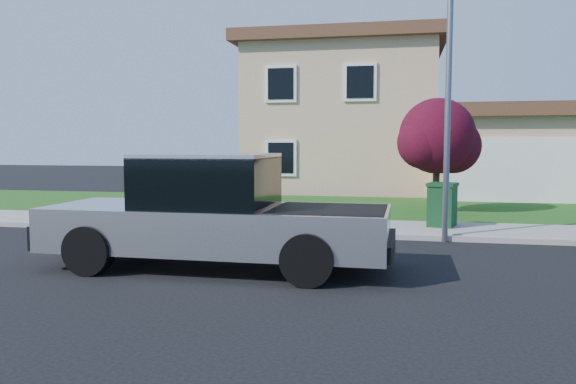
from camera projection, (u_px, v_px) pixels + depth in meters
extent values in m
plane|color=black|center=(256.00, 260.00, 10.56)|extent=(80.00, 80.00, 0.00)
cube|color=gray|center=(328.00, 234.00, 13.19)|extent=(40.00, 0.20, 0.12)
cube|color=gray|center=(334.00, 227.00, 14.26)|extent=(40.00, 2.00, 0.15)
cube|color=#254D16|center=(350.00, 208.00, 18.66)|extent=(40.00, 7.00, 0.10)
cube|color=tan|center=(346.00, 122.00, 26.88)|extent=(8.00, 9.00, 6.40)
cube|color=tan|center=(498.00, 158.00, 22.80)|extent=(5.50, 6.00, 3.20)
cube|color=white|center=(512.00, 170.00, 19.89)|extent=(4.60, 0.12, 2.30)
cube|color=#4C2D1E|center=(346.00, 50.00, 26.58)|extent=(8.80, 9.80, 0.50)
cube|color=#4C2D1E|center=(499.00, 113.00, 22.65)|extent=(6.20, 6.80, 0.50)
cube|color=white|center=(281.00, 84.00, 22.75)|extent=(1.30, 0.10, 1.50)
cube|color=white|center=(360.00, 82.00, 22.12)|extent=(1.30, 0.10, 1.50)
cube|color=black|center=(281.00, 158.00, 23.01)|extent=(1.30, 0.10, 1.50)
cylinder|color=black|center=(89.00, 250.00, 9.37)|extent=(0.84, 0.32, 0.84)
cylinder|color=black|center=(142.00, 232.00, 11.24)|extent=(0.84, 0.32, 0.84)
cylinder|color=black|center=(307.00, 260.00, 8.61)|extent=(0.84, 0.32, 0.84)
cylinder|color=black|center=(325.00, 239.00, 10.48)|extent=(0.84, 0.32, 0.84)
cube|color=silver|center=(218.00, 227.00, 9.88)|extent=(5.97, 2.13, 0.75)
cube|color=black|center=(209.00, 182.00, 9.85)|extent=(2.21, 1.96, 0.89)
cube|color=silver|center=(208.00, 156.00, 9.80)|extent=(2.21, 1.96, 0.08)
cube|color=black|center=(330.00, 210.00, 9.44)|extent=(1.89, 1.79, 0.06)
cube|color=black|center=(65.00, 230.00, 10.51)|extent=(0.14, 1.99, 0.42)
cube|color=black|center=(391.00, 245.00, 9.28)|extent=(0.14, 1.99, 0.26)
cube|color=black|center=(188.00, 183.00, 11.13)|extent=(0.13, 0.23, 0.19)
imported|color=tan|center=(215.00, 202.00, 13.36)|extent=(0.70, 0.60, 1.63)
cylinder|color=tan|center=(215.00, 166.00, 13.29)|extent=(0.43, 0.43, 0.04)
cylinder|color=tan|center=(215.00, 164.00, 13.28)|extent=(0.22, 0.22, 0.15)
cylinder|color=black|center=(436.00, 187.00, 16.91)|extent=(0.20, 0.20, 1.58)
sphere|color=#460F1E|center=(437.00, 136.00, 16.78)|extent=(2.27, 2.27, 2.27)
sphere|color=#460F1E|center=(453.00, 146.00, 16.99)|extent=(1.67, 1.67, 1.67)
sphere|color=#460F1E|center=(424.00, 143.00, 16.58)|extent=(1.58, 1.58, 1.58)
cube|color=#0F3819|center=(442.00, 206.00, 13.85)|extent=(0.77, 0.84, 1.00)
cube|color=#0F3819|center=(443.00, 184.00, 13.81)|extent=(0.84, 0.91, 0.08)
cylinder|color=slate|center=(448.00, 118.00, 12.29)|extent=(0.13, 0.13, 5.51)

